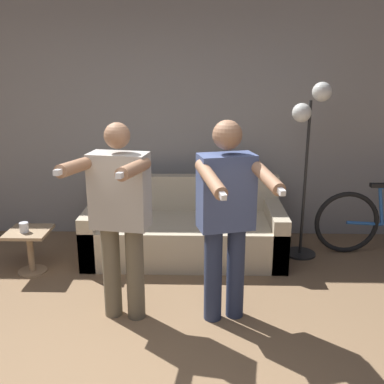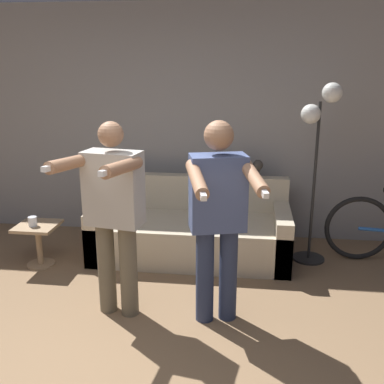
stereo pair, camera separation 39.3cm
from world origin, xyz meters
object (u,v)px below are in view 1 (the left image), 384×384
at_px(person_right, 227,211).
at_px(floor_lamp, 310,130).
at_px(couch, 185,232).
at_px(person_left, 120,211).
at_px(side_table, 30,243).
at_px(cup, 24,227).
at_px(cat, 235,168).

relative_size(person_right, floor_lamp, 0.88).
xyz_separation_m(person_right, floor_lamp, (0.87, 1.26, 0.42)).
xyz_separation_m(couch, floor_lamp, (1.23, 0.03, 1.07)).
bearing_deg(person_left, person_right, 9.85).
xyz_separation_m(couch, person_left, (-0.44, -1.23, 0.64)).
relative_size(side_table, cup, 4.59).
bearing_deg(cup, floor_lamp, 10.84).
distance_m(floor_lamp, cup, 2.90).
bearing_deg(person_left, cup, 154.80).
bearing_deg(person_right, cat, 68.79).
height_order(couch, cup, couch).
xyz_separation_m(person_left, cup, (-1.05, 0.74, -0.42)).
relative_size(person_left, floor_lamp, 0.87).
distance_m(person_right, cat, 1.57).
relative_size(couch, person_right, 1.28).
height_order(person_left, floor_lamp, floor_lamp).
height_order(person_right, side_table, person_right).
bearing_deg(couch, floor_lamp, 1.55).
bearing_deg(side_table, person_right, -23.00).
bearing_deg(cup, person_left, -35.00).
distance_m(couch, side_table, 1.54).
height_order(person_right, floor_lamp, floor_lamp).
bearing_deg(cat, couch, -147.57).
bearing_deg(person_right, person_left, 164.92).
bearing_deg(floor_lamp, side_table, -169.93).
relative_size(cat, cup, 5.60).
xyz_separation_m(person_right, cat, (0.17, 1.56, -0.03)).
xyz_separation_m(couch, cat, (0.52, 0.33, 0.61)).
distance_m(person_left, cup, 1.35).
height_order(couch, floor_lamp, floor_lamp).
bearing_deg(side_table, cup, -116.81).
distance_m(floor_lamp, side_table, 2.93).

